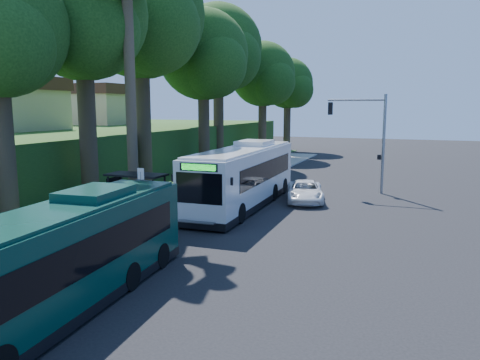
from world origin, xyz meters
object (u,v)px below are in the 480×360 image
at_px(bus_shelter, 134,187).
at_px(pickup, 305,191).
at_px(teal_bus, 63,256).
at_px(white_bus, 244,175).

height_order(bus_shelter, pickup, bus_shelter).
xyz_separation_m(bus_shelter, teal_bus, (4.65, -10.72, -0.12)).
height_order(bus_shelter, white_bus, white_bus).
relative_size(bus_shelter, pickup, 0.66).
bearing_deg(bus_shelter, teal_bus, -66.56).
distance_m(teal_bus, pickup, 19.09).
relative_size(bus_shelter, white_bus, 0.24).
distance_m(white_bus, pickup, 4.36).
bearing_deg(bus_shelter, white_bus, 51.61).
bearing_deg(pickup, teal_bus, -114.05).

